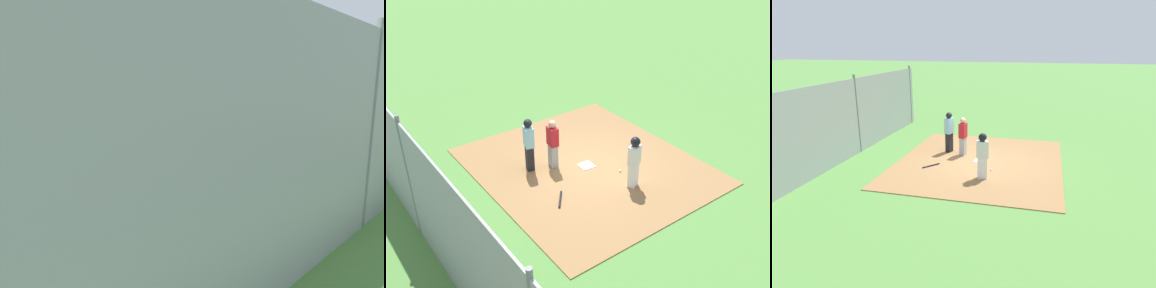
% 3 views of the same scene
% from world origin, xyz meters
% --- Properties ---
extents(ground_plane, '(140.00, 140.00, 0.00)m').
position_xyz_m(ground_plane, '(0.00, 0.00, 0.00)').
color(ground_plane, '#51843D').
extents(dirt_infield, '(7.20, 6.40, 0.03)m').
position_xyz_m(dirt_infield, '(0.00, 0.00, 0.01)').
color(dirt_infield, olive).
rests_on(dirt_infield, ground_plane).
extents(home_plate, '(0.47, 0.47, 0.02)m').
position_xyz_m(home_plate, '(0.00, 0.00, 0.04)').
color(home_plate, white).
rests_on(home_plate, dirt_infield).
extents(catcher, '(0.41, 0.31, 1.61)m').
position_xyz_m(catcher, '(-0.62, -0.85, 0.87)').
color(catcher, '#9E9EA3').
rests_on(catcher, dirt_infield).
extents(umpire, '(0.44, 0.35, 1.74)m').
position_xyz_m(umpire, '(-0.90, -1.54, 0.95)').
color(umpire, black).
rests_on(umpire, dirt_infield).
extents(runner, '(0.38, 0.45, 1.64)m').
position_xyz_m(runner, '(1.69, 0.43, 0.96)').
color(runner, silver).
rests_on(runner, dirt_infield).
extents(baseball_bat, '(0.63, 0.51, 0.06)m').
position_xyz_m(baseball_bat, '(1.02, -1.71, 0.06)').
color(baseball_bat, black).
rests_on(baseball_bat, dirt_infield).
extents(baseball, '(0.07, 0.07, 0.07)m').
position_xyz_m(baseball, '(0.91, 0.63, 0.07)').
color(baseball, white).
rests_on(baseball, dirt_infield).
extents(backstop_fence, '(12.00, 0.10, 3.35)m').
position_xyz_m(backstop_fence, '(0.00, -5.34, 1.60)').
color(backstop_fence, '#93999E').
rests_on(backstop_fence, ground_plane).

